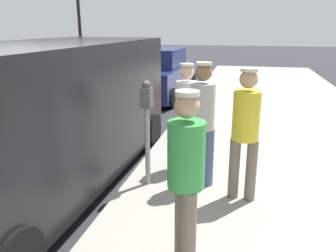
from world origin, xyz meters
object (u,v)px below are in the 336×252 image
at_px(pedestrian_in_yellow, 245,127).
at_px(parked_sedan_ahead, 158,75).
at_px(pedestrian_in_green, 186,170).
at_px(pedestrian_in_white, 186,110).
at_px(fire_hydrant, 195,101).
at_px(parked_van, 47,113).
at_px(parking_meter_near, 147,116).
at_px(traffic_light_corner, 62,2).
at_px(pedestrian_in_gray, 202,117).

distance_m(pedestrian_in_yellow, parked_sedan_ahead, 7.68).
bearing_deg(pedestrian_in_green, pedestrian_in_white, 99.96).
bearing_deg(fire_hydrant, parked_van, -112.30).
bearing_deg(pedestrian_in_white, pedestrian_in_yellow, -42.36).
height_order(pedestrian_in_green, parked_van, parked_van).
relative_size(parked_van, parked_sedan_ahead, 1.18).
distance_m(pedestrian_in_white, pedestrian_in_yellow, 1.22).
distance_m(parking_meter_near, parked_sedan_ahead, 7.13).
xyz_separation_m(pedestrian_in_yellow, parked_van, (-2.84, 0.06, 0.01)).
bearing_deg(pedestrian_in_white, parked_sedan_ahead, 108.44).
relative_size(parking_meter_near, traffic_light_corner, 0.29).
distance_m(parking_meter_near, pedestrian_in_yellow, 1.35).
xyz_separation_m(pedestrian_in_green, traffic_light_corner, (-8.69, 13.45, 2.39)).
bearing_deg(pedestrian_in_yellow, parked_van, 178.87).
bearing_deg(parked_van, pedestrian_in_green, -32.45).
height_order(pedestrian_in_yellow, fire_hydrant, pedestrian_in_yellow).
height_order(pedestrian_in_white, pedestrian_in_yellow, pedestrian_in_yellow).
xyz_separation_m(pedestrian_in_white, pedestrian_in_gray, (0.32, -0.54, 0.05)).
relative_size(pedestrian_in_green, traffic_light_corner, 0.33).
xyz_separation_m(parked_sedan_ahead, fire_hydrant, (1.75, -3.11, -0.18)).
xyz_separation_m(traffic_light_corner, fire_hydrant, (7.96, -8.07, -2.95)).
relative_size(pedestrian_in_gray, pedestrian_in_yellow, 1.02).
relative_size(parking_meter_near, pedestrian_in_green, 0.89).
bearing_deg(pedestrian_in_gray, pedestrian_in_green, -87.40).
xyz_separation_m(parking_meter_near, traffic_light_corner, (-7.86, 11.88, 2.34)).
height_order(parking_meter_near, parked_sedan_ahead, parking_meter_near).
distance_m(pedestrian_in_white, parked_sedan_ahead, 6.59).
xyz_separation_m(pedestrian_in_green, parked_van, (-2.33, 1.48, 0.03)).
bearing_deg(parked_van, traffic_light_corner, 118.00).
height_order(parking_meter_near, pedestrian_in_gray, pedestrian_in_gray).
bearing_deg(parking_meter_near, pedestrian_in_gray, 10.82).
bearing_deg(pedestrian_in_gray, parked_sedan_ahead, 109.48).
bearing_deg(fire_hydrant, parked_sedan_ahead, 119.32).
relative_size(pedestrian_in_white, pedestrian_in_gray, 0.95).
distance_m(pedestrian_in_gray, traffic_light_corner, 14.74).
xyz_separation_m(parking_meter_near, pedestrian_in_gray, (0.75, 0.14, -0.01)).
relative_size(pedestrian_in_yellow, parked_sedan_ahead, 0.39).
relative_size(pedestrian_in_gray, pedestrian_in_green, 1.04).
bearing_deg(pedestrian_in_white, parking_meter_near, -122.58).
bearing_deg(parking_meter_near, parked_van, -176.66).
bearing_deg(fire_hydrant, pedestrian_in_white, -83.90).
xyz_separation_m(pedestrian_in_gray, parked_van, (-2.25, -0.23, -0.01)).
height_order(pedestrian_in_gray, pedestrian_in_green, pedestrian_in_gray).
xyz_separation_m(parking_meter_near, pedestrian_in_yellow, (1.34, -0.14, -0.03)).
bearing_deg(pedestrian_in_white, pedestrian_in_gray, -59.43).
distance_m(parking_meter_near, pedestrian_in_white, 0.81).
relative_size(parking_meter_near, pedestrian_in_white, 0.90).
bearing_deg(pedestrian_in_white, fire_hydrant, 96.10).
bearing_deg(parked_van, parking_meter_near, 3.34).
height_order(pedestrian_in_white, fire_hydrant, pedestrian_in_white).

